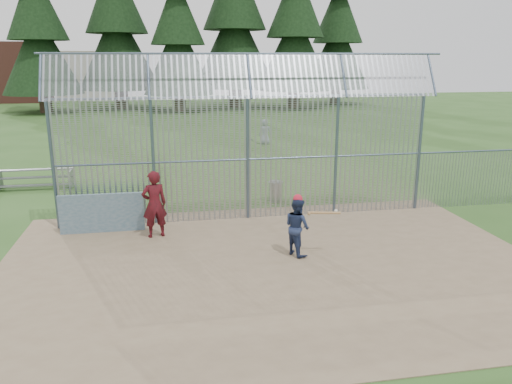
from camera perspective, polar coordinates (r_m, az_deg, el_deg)
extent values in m
plane|color=#2D511E|center=(13.47, 1.53, -7.54)|extent=(120.00, 120.00, 0.00)
cube|color=#756047|center=(13.02, 1.99, -8.33)|extent=(14.00, 10.00, 0.02)
cube|color=#38566B|center=(15.87, -17.19, -2.31)|extent=(2.50, 0.12, 1.20)
imported|color=#212D4E|center=(13.43, 4.73, -3.95)|extent=(0.86, 0.94, 1.58)
imported|color=maroon|center=(14.95, -11.54, -1.37)|extent=(0.83, 0.64, 2.01)
imported|color=gray|center=(30.93, 1.03, 6.90)|extent=(0.79, 0.53, 1.56)
imported|color=slate|center=(29.06, -0.80, 5.72)|extent=(0.54, 0.24, 0.91)
sphere|color=red|center=(13.20, 4.80, -0.79)|extent=(0.25, 0.25, 0.25)
cylinder|color=#AA7F4C|center=(13.37, 7.83, -2.37)|extent=(0.85, 0.24, 0.07)
sphere|color=#AA7F4C|center=(13.24, 6.06, -2.47)|extent=(0.09, 0.09, 0.09)
sphere|color=white|center=(13.42, 9.12, -2.14)|extent=(0.09, 0.09, 0.09)
cylinder|color=gray|center=(18.57, 2.25, 0.00)|extent=(0.52, 0.52, 0.70)
cylinder|color=#9EA0A5|center=(18.48, 2.26, 1.11)|extent=(0.56, 0.56, 0.05)
sphere|color=#9EA0A5|center=(18.47, 2.26, 1.26)|extent=(0.10, 0.10, 0.10)
cube|color=gray|center=(22.05, -24.07, 0.70)|extent=(3.00, 0.25, 0.05)
cube|color=slate|center=(22.32, -23.93, 1.54)|extent=(3.00, 0.25, 0.05)
cube|color=gray|center=(22.60, -23.80, 2.36)|extent=(3.00, 0.25, 0.05)
cube|color=gray|center=(22.05, -20.38, 1.47)|extent=(0.06, 0.90, 0.70)
cylinder|color=#47566B|center=(16.35, -22.21, 2.74)|extent=(0.10, 0.10, 4.00)
cylinder|color=#47566B|center=(15.99, -11.64, 3.30)|extent=(0.10, 0.10, 4.00)
cylinder|color=#47566B|center=(16.19, -0.95, 3.75)|extent=(0.10, 0.10, 4.00)
cylinder|color=#47566B|center=(16.93, 9.14, 4.06)|extent=(0.10, 0.10, 4.00)
cylinder|color=#47566B|center=(18.14, 18.15, 4.23)|extent=(0.10, 0.10, 4.00)
cylinder|color=#47566B|center=(15.92, -0.98, 10.83)|extent=(12.00, 0.07, 0.07)
cylinder|color=#47566B|center=(16.19, -0.95, 3.75)|extent=(12.00, 0.06, 0.06)
cube|color=gray|center=(16.19, -0.95, 3.75)|extent=(12.00, 0.02, 4.00)
cube|color=gray|center=(15.51, -0.76, 13.12)|extent=(12.00, 0.77, 1.31)
cylinder|color=#47566B|center=(18.34, 17.90, 1.17)|extent=(0.08, 0.08, 2.00)
cylinder|color=#332319|center=(53.52, -22.97, 10.01)|extent=(1.19, 1.19, 3.06)
cone|color=black|center=(53.64, -23.97, 19.24)|extent=(7.48, 7.48, 13.94)
cylinder|color=#332319|center=(55.45, -15.14, 10.99)|extent=(1.33, 1.33, 3.42)
cylinder|color=#332319|center=(51.32, -8.67, 10.74)|extent=(1.12, 1.12, 2.88)
cone|color=black|center=(51.38, -9.05, 19.84)|extent=(7.04, 7.04, 13.12)
cylinder|color=#332319|center=(54.79, -2.38, 11.54)|extent=(1.40, 1.40, 3.60)
cylinder|color=#332319|center=(54.02, 4.36, 11.26)|extent=(1.26, 1.26, 3.24)
cone|color=black|center=(54.19, 4.56, 20.99)|extent=(7.92, 7.92, 14.76)
cylinder|color=#332319|center=(59.59, 9.08, 11.39)|extent=(1.19, 1.19, 3.06)
cone|color=black|center=(59.69, 9.44, 19.72)|extent=(7.48, 7.48, 13.94)
cube|color=brown|center=(69.94, -27.08, 12.11)|extent=(10.00, 8.00, 7.00)
cube|color=#B2A58C|center=(70.83, -18.40, 12.58)|extent=(8.00, 7.00, 6.00)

